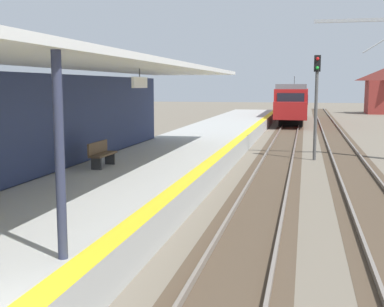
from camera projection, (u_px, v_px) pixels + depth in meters
name	position (u px, v px, depth m)	size (l,w,h in m)	color
station_platform	(164.00, 165.00, 20.71)	(5.00, 80.00, 0.91)	#A8A8A3
station_building_with_canopy	(53.00, 121.00, 15.12)	(4.85, 24.00, 4.43)	#4C4C4C
track_pair_nearest_platform	(276.00, 164.00, 23.66)	(2.34, 120.00, 0.16)	#4C3D2D
track_pair_middle	(351.00, 166.00, 22.92)	(2.34, 120.00, 0.16)	#4C3D2D
approaching_train	(293.00, 101.00, 51.60)	(2.93, 19.60, 4.76)	maroon
rail_signal_post	(316.00, 96.00, 24.68)	(0.32, 0.34, 5.20)	#4C4C4C
platform_bench	(101.00, 153.00, 17.38)	(0.45, 1.60, 0.88)	brown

